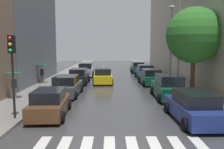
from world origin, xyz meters
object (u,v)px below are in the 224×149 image
Objects in this scene: lamp_post_right at (171,40)px; street_tree_right at (194,35)px; pedestrian_near_tree at (14,79)px; parked_car_left_third at (79,77)px; pedestrian_foreground at (42,69)px; taxi_midroad at (103,76)px; parked_car_left_nearest at (50,103)px; parked_car_right_fifth at (138,68)px; parked_car_right_second at (168,87)px; parked_car_right_fourth at (145,72)px; parked_car_left_second at (67,86)px; parked_car_right_nearest at (194,107)px; parked_car_right_third at (151,77)px; traffic_light_left_corner at (12,58)px; parked_car_left_fourth at (86,70)px.

street_tree_right is at bearing -74.81° from lamp_post_right.
lamp_post_right is (12.95, 6.57, 2.99)m from pedestrian_near_tree.
lamp_post_right is (9.32, -1.44, 3.79)m from parked_car_left_third.
pedestrian_foreground is 0.28× the size of street_tree_right.
lamp_post_right is at bearing -106.73° from taxi_midroad.
parked_car_left_nearest is at bearing -131.54° from lamp_post_right.
parked_car_right_fifth is (7.55, 23.22, 0.03)m from parked_car_left_nearest.
parked_car_left_nearest is at bearing 121.27° from parked_car_right_second.
lamp_post_right is (13.07, -1.02, 2.90)m from pedestrian_foreground.
parked_car_right_second is at bearing 179.44° from parked_car_right_fourth.
parked_car_left_second is at bearing 155.78° from taxi_midroad.
street_tree_right is at bearing -114.99° from parked_car_left_third.
parked_car_right_nearest is 1.06× the size of parked_car_right_fifth.
parked_car_left_second is at bearing -173.36° from street_tree_right.
parked_car_right_fifth is 11.99m from taxi_midroad.
parked_car_right_fourth is 10.74m from street_tree_right.
lamp_post_right is (9.45, 4.84, 3.78)m from parked_car_left_second.
parked_car_right_third is 0.96× the size of traffic_light_left_corner.
parked_car_right_nearest is at bearing -0.59° from traffic_light_left_corner.
parked_car_right_third is (7.55, 11.31, 0.04)m from parked_car_left_nearest.
street_tree_right is (10.43, 1.22, 4.07)m from parked_car_left_second.
traffic_light_left_corner is at bearing 120.82° from parked_car_right_second.
parked_car_right_fourth is 1.01× the size of taxi_midroad.
parked_car_right_fifth is (-0.19, 24.20, 0.00)m from parked_car_right_nearest.
parked_car_right_nearest is 12.26m from lamp_post_right.
parked_car_right_second is 11.19m from traffic_light_left_corner.
parked_car_left_fourth is at bearing 131.38° from street_tree_right.
lamp_post_right is at bearing 105.19° from street_tree_right.
parked_car_left_third is 0.99× the size of traffic_light_left_corner.
parked_car_right_second is 0.62× the size of lamp_post_right.
parked_car_right_second reaches higher than parked_car_right_fourth.
parked_car_right_fifth is at bearing -32.59° from parked_car_left_third.
traffic_light_left_corner is at bearing -146.87° from street_tree_right.
parked_car_left_nearest is 3.17m from traffic_light_left_corner.
pedestrian_near_tree reaches higher than parked_car_left_third.
parked_car_left_fourth is 8.01m from pedestrian_foreground.
parked_car_right_fifth reaches higher than parked_car_left_nearest.
parked_car_right_third is at bearing -94.13° from parked_car_left_third.
parked_car_right_second is 9.24m from taxi_midroad.
street_tree_right is at bearing -141.11° from parked_car_left_fourth.
traffic_light_left_corner is at bearing 115.93° from parked_car_left_nearest.
parked_car_left_second is at bearing 123.60° from parked_car_right_third.
parked_car_left_fourth is 16.02m from street_tree_right.
parked_car_right_nearest is (7.82, -6.70, -0.01)m from parked_car_left_second.
lamp_post_right is (11.00, 11.45, 1.26)m from traffic_light_left_corner.
parked_car_left_third is at bearing 146.40° from parked_car_right_fifth.
parked_car_right_second reaches higher than parked_car_right_fifth.
parked_car_left_third is at bearing 46.73° from parked_car_right_second.
taxi_midroad is at bearing 72.30° from traffic_light_left_corner.
traffic_light_left_corner is at bearing 159.32° from parked_car_right_fifth.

